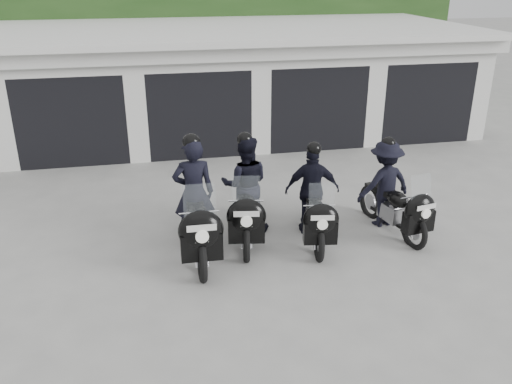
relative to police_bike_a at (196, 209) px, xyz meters
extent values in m
plane|color=#9E9E99|center=(0.64, -0.51, -0.83)|extent=(80.00, 80.00, 0.00)
cube|color=silver|center=(0.64, 7.99, 0.57)|extent=(16.00, 6.00, 2.80)
cube|color=silver|center=(0.64, 7.79, 2.05)|extent=(16.40, 6.80, 0.16)
cube|color=silver|center=(0.64, 4.74, 1.82)|extent=(16.40, 0.12, 0.40)
cube|color=black|center=(0.64, 4.97, -0.71)|extent=(16.00, 0.06, 0.24)
cube|color=silver|center=(-4.01, 5.14, 0.57)|extent=(0.50, 0.50, 2.80)
cube|color=black|center=(-2.46, 6.19, 0.27)|extent=(2.60, 2.60, 2.20)
cube|color=silver|center=(-2.46, 5.14, 1.67)|extent=(2.60, 0.50, 0.60)
cube|color=silver|center=(-0.91, 5.14, 0.57)|extent=(0.50, 0.50, 2.80)
cube|color=black|center=(0.64, 6.19, 0.27)|extent=(2.60, 2.60, 2.20)
cube|color=silver|center=(0.64, 5.14, 1.67)|extent=(2.60, 0.50, 0.60)
cube|color=silver|center=(2.19, 5.14, 0.57)|extent=(0.50, 0.50, 2.80)
cube|color=black|center=(3.74, 6.19, 0.27)|extent=(2.60, 2.60, 2.20)
cube|color=silver|center=(3.74, 5.14, 1.67)|extent=(2.60, 0.50, 0.60)
cube|color=silver|center=(5.29, 5.14, 0.57)|extent=(0.50, 0.50, 2.80)
cube|color=black|center=(6.84, 6.19, 0.27)|extent=(2.60, 2.60, 2.20)
cube|color=silver|center=(6.84, 5.14, 1.67)|extent=(2.60, 0.50, 0.60)
cube|color=silver|center=(8.39, 5.14, 0.57)|extent=(0.50, 0.50, 2.80)
cube|color=#1D3B15|center=(0.64, 11.99, 1.32)|extent=(20.00, 2.00, 4.30)
cylinder|color=black|center=(3.64, 13.49, 0.82)|extent=(0.24, 0.24, 3.30)
cylinder|color=black|center=(8.14, 13.49, 0.82)|extent=(0.24, 0.24, 3.30)
torus|color=black|center=(-0.01, -0.80, -0.49)|extent=(0.14, 0.81, 0.81)
torus|color=black|center=(0.01, 0.80, -0.49)|extent=(0.14, 0.81, 0.81)
cube|color=#9A999E|center=(0.00, 0.02, -0.41)|extent=(0.30, 0.62, 0.36)
cube|color=black|center=(0.00, 0.00, -0.59)|extent=(0.11, 1.45, 0.07)
ellipsoid|color=black|center=(0.00, -0.17, -0.03)|extent=(0.37, 0.65, 0.32)
cube|color=black|center=(0.00, 0.31, -0.01)|extent=(0.30, 0.62, 0.11)
ellipsoid|color=black|center=(-0.01, -0.89, 0.03)|extent=(0.71, 0.38, 0.67)
cube|color=black|center=(-0.01, -0.89, -0.22)|extent=(0.65, 0.25, 0.44)
cube|color=#B2BFC6|center=(-0.01, -0.86, 0.48)|extent=(0.49, 0.14, 0.57)
cylinder|color=silver|center=(-0.01, -0.67, 0.23)|extent=(0.62, 0.04, 0.03)
cube|color=silver|center=(-0.02, -1.08, 0.17)|extent=(0.44, 0.02, 0.10)
cube|color=silver|center=(-0.02, -1.05, -0.03)|extent=(0.20, 0.02, 0.11)
imported|color=black|center=(0.01, 0.33, 0.14)|extent=(0.72, 0.48, 1.95)
sphere|color=black|center=(0.01, 0.33, 1.06)|extent=(0.30, 0.30, 0.30)
torus|color=black|center=(0.79, -0.33, -0.51)|extent=(0.24, 0.76, 0.76)
torus|color=black|center=(1.04, 1.14, -0.51)|extent=(0.24, 0.76, 0.76)
cube|color=#9A999E|center=(0.92, 0.42, -0.44)|extent=(0.36, 0.61, 0.33)
cube|color=black|center=(0.92, 0.40, -0.61)|extent=(0.31, 1.34, 0.06)
ellipsoid|color=black|center=(0.89, 0.25, -0.09)|extent=(0.43, 0.64, 0.30)
cube|color=black|center=(0.97, 0.69, -0.07)|extent=(0.36, 0.61, 0.10)
ellipsoid|color=black|center=(0.78, -0.42, -0.03)|extent=(0.70, 0.45, 0.62)
cube|color=black|center=(0.78, -0.42, -0.26)|extent=(0.63, 0.33, 0.41)
cube|color=#B2BFC6|center=(0.78, -0.39, 0.39)|extent=(0.47, 0.20, 0.53)
cylinder|color=silver|center=(0.81, -0.21, 0.16)|extent=(0.58, 0.13, 0.03)
cube|color=silver|center=(0.75, -0.59, 0.10)|extent=(0.41, 0.09, 0.09)
cube|color=silver|center=(0.75, -0.56, -0.09)|extent=(0.19, 0.05, 0.10)
imported|color=black|center=(0.97, 0.71, 0.08)|extent=(0.99, 0.83, 1.82)
sphere|color=black|center=(0.97, 0.71, 0.93)|extent=(0.28, 0.28, 0.28)
torus|color=black|center=(1.98, -0.59, -0.54)|extent=(0.22, 0.70, 0.70)
torus|color=black|center=(2.21, 0.77, -0.54)|extent=(0.22, 0.70, 0.70)
cube|color=#9A999E|center=(2.10, 0.11, -0.47)|extent=(0.33, 0.56, 0.31)
cube|color=black|center=(2.09, 0.09, -0.62)|extent=(0.28, 1.24, 0.06)
ellipsoid|color=black|center=(2.07, -0.05, -0.15)|extent=(0.39, 0.59, 0.28)
cube|color=black|center=(2.14, 0.35, -0.13)|extent=(0.33, 0.56, 0.10)
ellipsoid|color=black|center=(1.97, -0.67, -0.09)|extent=(0.64, 0.41, 0.57)
cube|color=black|center=(1.97, -0.67, -0.31)|extent=(0.58, 0.30, 0.38)
cube|color=#B2BFC6|center=(1.98, -0.64, 0.29)|extent=(0.43, 0.18, 0.49)
cylinder|color=silver|center=(2.00, -0.48, 0.08)|extent=(0.53, 0.11, 0.03)
cube|color=silver|center=(1.95, -0.83, 0.03)|extent=(0.38, 0.08, 0.09)
cube|color=silver|center=(1.95, -0.80, -0.15)|extent=(0.17, 0.04, 0.10)
imported|color=black|center=(2.14, 0.37, 0.00)|extent=(1.06, 0.71, 1.68)
sphere|color=black|center=(2.14, 0.37, 0.79)|extent=(0.26, 0.26, 0.26)
torus|color=black|center=(3.74, -0.54, -0.54)|extent=(0.23, 0.70, 0.69)
torus|color=black|center=(3.49, 0.80, -0.54)|extent=(0.23, 0.70, 0.69)
cube|color=#9A999E|center=(3.61, 0.15, -0.47)|extent=(0.34, 0.56, 0.30)
cube|color=black|center=(3.61, 0.13, -0.63)|extent=(0.30, 1.22, 0.06)
ellipsoid|color=black|center=(3.64, -0.01, -0.15)|extent=(0.40, 0.59, 0.27)
cube|color=black|center=(3.57, 0.40, -0.13)|extent=(0.34, 0.56, 0.09)
ellipsoid|color=black|center=(3.75, -0.61, -0.09)|extent=(0.64, 0.42, 0.57)
cube|color=black|center=(3.75, -0.61, -0.31)|extent=(0.58, 0.31, 0.38)
cube|color=#B2BFC6|center=(3.75, -0.58, 0.28)|extent=(0.43, 0.18, 0.48)
cylinder|color=silver|center=(3.72, -0.42, 0.08)|extent=(0.53, 0.12, 0.03)
cube|color=silver|center=(3.78, -0.77, 0.02)|extent=(0.37, 0.08, 0.09)
cube|color=silver|center=(3.78, -0.74, -0.15)|extent=(0.17, 0.05, 0.09)
imported|color=black|center=(3.56, 0.41, 0.00)|extent=(1.16, 0.74, 1.66)
sphere|color=black|center=(3.56, 0.41, 0.78)|extent=(0.26, 0.26, 0.26)
camera|label=1|loc=(-0.69, -8.25, 3.75)|focal=38.00mm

